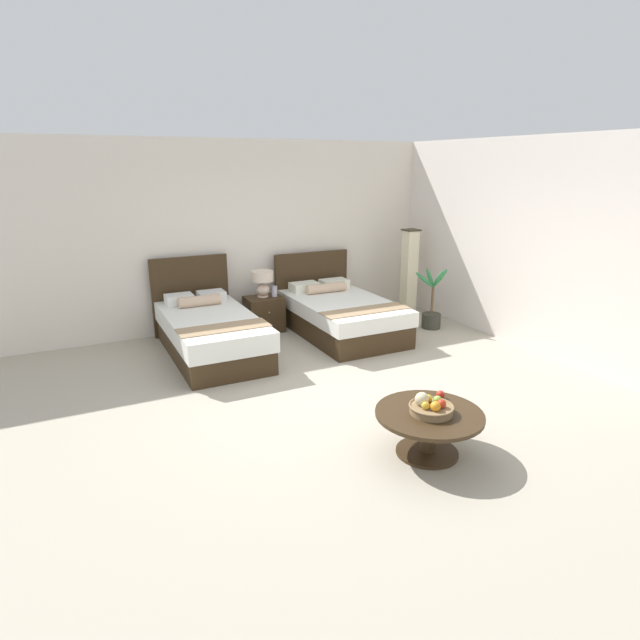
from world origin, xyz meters
name	(u,v)px	position (x,y,z in m)	size (l,w,h in m)	color
ground_plane	(339,390)	(0.00, 0.00, -0.01)	(9.77, 9.65, 0.02)	#ABA28E
wall_back	(249,235)	(0.00, 3.02, 1.44)	(9.77, 0.12, 2.87)	silver
wall_side_right	(521,244)	(3.09, 0.40, 1.44)	(0.12, 5.25, 2.87)	silver
bed_near_window	(210,332)	(-1.01, 1.85, 0.31)	(1.15, 2.21, 1.19)	#362615
bed_near_corner	(340,314)	(1.01, 1.85, 0.30)	(1.30, 2.15, 1.11)	#362615
nightstand	(264,314)	(0.01, 2.47, 0.27)	(0.55, 0.45, 0.55)	#362615
table_lamp	(263,281)	(0.01, 2.49, 0.80)	(0.33, 0.33, 0.40)	beige
vase	(274,291)	(0.17, 2.43, 0.63)	(0.09, 0.09, 0.17)	#BBB4C6
coffee_table	(429,423)	(0.04, -1.58, 0.30)	(0.96, 0.96, 0.41)	#362615
fruit_bowl	(431,407)	(0.04, -1.60, 0.47)	(0.40, 0.40, 0.18)	olive
loose_apple	(441,395)	(0.31, -1.40, 0.45)	(0.08, 0.08, 0.08)	red
floor_lamp_corner	(409,272)	(2.60, 2.31, 0.73)	(0.25, 0.25, 1.46)	#332D1C
potted_palm	(432,312)	(2.44, 1.45, 0.26)	(0.63, 0.46, 0.97)	#38382E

